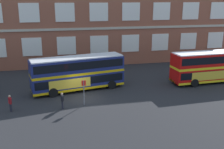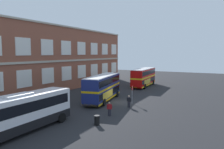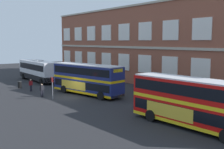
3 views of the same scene
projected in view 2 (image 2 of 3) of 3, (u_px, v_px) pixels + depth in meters
The scene contains 9 objects.
ground_plane at pixel (109, 101), 34.93m from camera, with size 120.00×120.00×0.00m, color #232326.
brick_terminal_building at pixel (31, 60), 40.89m from camera, with size 57.02×8.19×12.98m.
double_decker_near at pixel (103, 87), 34.95m from camera, with size 11.29×4.62×4.07m.
double_decker_middle at pixel (144, 77), 50.03m from camera, with size 11.12×3.28×4.07m.
touring_coach at pixel (18, 114), 20.50m from camera, with size 12.02×2.95×3.80m.
waiting_passenger at pixel (109, 108), 26.49m from camera, with size 0.37×0.62×1.70m.
second_passenger at pixel (129, 101), 30.69m from camera, with size 0.29×0.64×1.70m.
bus_stand_flag at pixel (132, 93), 32.79m from camera, with size 0.44×0.10×2.70m.
station_litter_bin at pixel (97, 120), 23.18m from camera, with size 0.60×0.60×1.03m.
Camera 2 is at (-30.19, -14.40, 7.61)m, focal length 35.11 mm.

